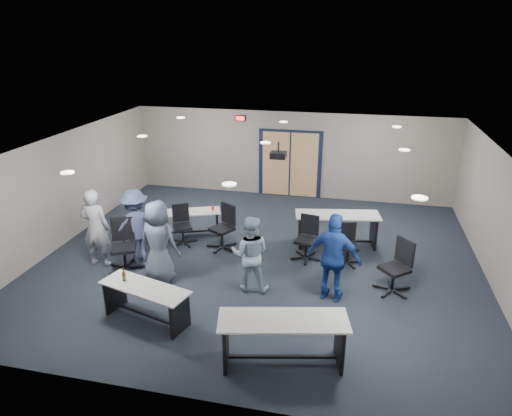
% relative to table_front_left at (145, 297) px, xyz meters
% --- Properties ---
extents(floor, '(10.00, 10.00, 0.00)m').
position_rel_table_front_left_xyz_m(floor, '(1.55, 2.83, -0.49)').
color(floor, black).
rests_on(floor, ground).
extents(back_wall, '(10.00, 0.04, 2.70)m').
position_rel_table_front_left_xyz_m(back_wall, '(1.55, 7.33, 0.86)').
color(back_wall, gray).
rests_on(back_wall, floor).
extents(front_wall, '(10.00, 0.04, 2.70)m').
position_rel_table_front_left_xyz_m(front_wall, '(1.55, -1.67, 0.86)').
color(front_wall, gray).
rests_on(front_wall, floor).
extents(left_wall, '(0.04, 9.00, 2.70)m').
position_rel_table_front_left_xyz_m(left_wall, '(-3.45, 2.83, 0.86)').
color(left_wall, gray).
rests_on(left_wall, floor).
extents(right_wall, '(0.04, 9.00, 2.70)m').
position_rel_table_front_left_xyz_m(right_wall, '(6.55, 2.83, 0.86)').
color(right_wall, gray).
rests_on(right_wall, floor).
extents(ceiling, '(10.00, 9.00, 0.04)m').
position_rel_table_front_left_xyz_m(ceiling, '(1.55, 2.83, 2.21)').
color(ceiling, white).
rests_on(ceiling, back_wall).
extents(double_door, '(2.00, 0.07, 2.20)m').
position_rel_table_front_left_xyz_m(double_door, '(1.55, 7.29, 0.56)').
color(double_door, black).
rests_on(double_door, back_wall).
extents(exit_sign, '(0.32, 0.07, 0.18)m').
position_rel_table_front_left_xyz_m(exit_sign, '(-0.05, 7.27, 1.96)').
color(exit_sign, black).
rests_on(exit_sign, back_wall).
extents(ceiling_projector, '(0.35, 0.32, 0.37)m').
position_rel_table_front_left_xyz_m(ceiling_projector, '(1.85, 3.33, 1.92)').
color(ceiling_projector, black).
rests_on(ceiling_projector, ceiling).
extents(ceiling_can_lights, '(6.24, 5.74, 0.02)m').
position_rel_table_front_left_xyz_m(ceiling_can_lights, '(1.55, 3.08, 2.18)').
color(ceiling_can_lights, white).
rests_on(ceiling_can_lights, ceiling).
extents(table_front_left, '(1.83, 1.03, 0.96)m').
position_rel_table_front_left_xyz_m(table_front_left, '(0.00, 0.00, 0.00)').
color(table_front_left, '#BBB9B1').
rests_on(table_front_left, floor).
extents(table_front_right, '(2.14, 1.10, 0.83)m').
position_rel_table_front_left_xyz_m(table_front_right, '(2.65, -0.61, 0.08)').
color(table_front_right, '#BBB9B1').
rests_on(table_front_right, floor).
extents(table_back_left, '(1.72, 1.09, 0.77)m').
position_rel_table_front_left_xyz_m(table_back_left, '(-0.54, 3.73, -0.03)').
color(table_back_left, '#BBB9B1').
rests_on(table_back_left, floor).
extents(table_back_right, '(2.13, 1.03, 0.83)m').
position_rel_table_front_left_xyz_m(table_back_right, '(3.24, 3.95, 0.08)').
color(table_back_right, '#BBB9B1').
rests_on(table_back_right, floor).
extents(chair_back_a, '(0.85, 0.85, 1.00)m').
position_rel_table_front_left_xyz_m(chair_back_a, '(-0.52, 3.20, 0.01)').
color(chair_back_a, black).
rests_on(chair_back_a, floor).
extents(chair_back_b, '(0.95, 0.95, 1.11)m').
position_rel_table_front_left_xyz_m(chair_back_b, '(0.51, 3.17, 0.07)').
color(chair_back_b, black).
rests_on(chair_back_b, floor).
extents(chair_back_c, '(0.78, 0.78, 1.04)m').
position_rel_table_front_left_xyz_m(chair_back_c, '(2.59, 3.04, 0.04)').
color(chair_back_c, black).
rests_on(chair_back_c, floor).
extents(chair_back_d, '(0.72, 0.72, 0.95)m').
position_rel_table_front_left_xyz_m(chair_back_d, '(3.56, 3.04, -0.01)').
color(chair_back_d, black).
rests_on(chair_back_d, floor).
extents(chair_loose_left, '(0.98, 0.98, 1.18)m').
position_rel_table_front_left_xyz_m(chair_loose_left, '(-1.29, 1.65, 0.10)').
color(chair_loose_left, black).
rests_on(chair_loose_left, floor).
extents(chair_loose_right, '(1.00, 1.00, 1.13)m').
position_rel_table_front_left_xyz_m(chair_loose_right, '(4.51, 2.02, 0.08)').
color(chair_loose_right, black).
rests_on(chair_loose_right, floor).
extents(person_gray, '(0.68, 0.46, 1.83)m').
position_rel_table_front_left_xyz_m(person_gray, '(-1.98, 1.75, 0.43)').
color(person_gray, '#9CA2AB').
rests_on(person_gray, floor).
extents(person_plaid, '(0.95, 0.68, 1.80)m').
position_rel_table_front_left_xyz_m(person_plaid, '(-0.33, 1.43, 0.41)').
color(person_plaid, '#4C5769').
rests_on(person_plaid, floor).
extents(person_lightblue, '(0.84, 0.68, 1.63)m').
position_rel_table_front_left_xyz_m(person_lightblue, '(1.63, 1.47, 0.33)').
color(person_lightblue, '#95B1C6').
rests_on(person_lightblue, floor).
extents(person_navy, '(1.15, 0.69, 1.83)m').
position_rel_table_front_left_xyz_m(person_navy, '(3.30, 1.47, 0.43)').
color(person_navy, navy).
rests_on(person_navy, floor).
extents(person_back, '(1.29, 1.20, 1.74)m').
position_rel_table_front_left_xyz_m(person_back, '(-1.22, 2.15, 0.38)').
color(person_back, '#3A4369').
rests_on(person_back, floor).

